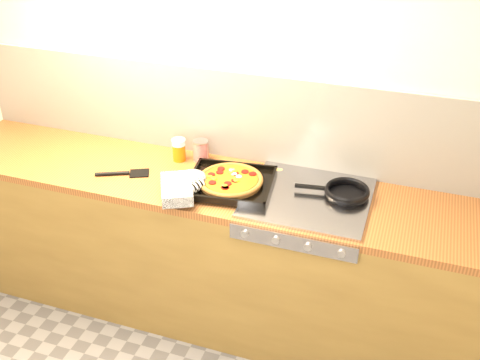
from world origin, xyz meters
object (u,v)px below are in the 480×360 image
at_px(pizza_on_tray, 216,182).
at_px(frying_pan, 346,192).
at_px(juice_glass, 179,150).
at_px(tomato_can, 201,151).

xyz_separation_m(pizza_on_tray, frying_pan, (0.63, 0.14, -0.01)).
relative_size(pizza_on_tray, juice_glass, 4.54).
bearing_deg(juice_glass, pizza_on_tray, -36.91).
bearing_deg(frying_pan, juice_glass, 174.47).
xyz_separation_m(frying_pan, juice_glass, (-0.94, 0.09, 0.03)).
height_order(tomato_can, juice_glass, juice_glass).
xyz_separation_m(pizza_on_tray, juice_glass, (-0.31, 0.23, 0.02)).
distance_m(frying_pan, tomato_can, 0.83).
xyz_separation_m(pizza_on_tray, tomato_can, (-0.19, 0.26, 0.02)).
bearing_deg(frying_pan, pizza_on_tray, -167.59).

